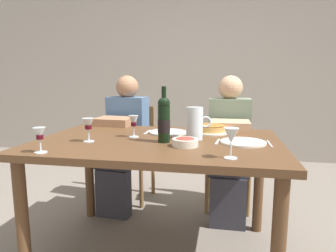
{
  "coord_description": "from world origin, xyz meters",
  "views": [
    {
      "loc": [
        0.4,
        -1.79,
        1.15
      ],
      "look_at": [
        0.07,
        -0.01,
        0.85
      ],
      "focal_mm": 32.12,
      "sensor_mm": 36.0,
      "label": 1
    }
  ],
  "objects_px": {
    "water_pitcher": "(195,125)",
    "dinner_plate_left_setting": "(168,132)",
    "diner_right": "(229,143)",
    "chair_left": "(133,146)",
    "dining_table": "(158,154)",
    "baked_tart": "(210,128)",
    "dinner_plate_right_setting": "(243,142)",
    "wine_bottle": "(164,119)",
    "wine_glass_left_diner": "(88,125)",
    "wine_glass_spare": "(134,122)",
    "wine_glass_centre": "(40,135)",
    "chair_right": "(228,150)",
    "diner_left": "(123,138)",
    "salad_bowl": "(185,142)",
    "wine_glass_right_diner": "(231,137)"
  },
  "relations": [
    {
      "from": "salad_bowl",
      "to": "wine_glass_left_diner",
      "type": "relative_size",
      "value": 1.03
    },
    {
      "from": "water_pitcher",
      "to": "wine_glass_spare",
      "type": "bearing_deg",
      "value": -179.4
    },
    {
      "from": "wine_glass_left_diner",
      "to": "wine_glass_spare",
      "type": "distance_m",
      "value": 0.29
    },
    {
      "from": "dining_table",
      "to": "baked_tart",
      "type": "distance_m",
      "value": 0.46
    },
    {
      "from": "wine_glass_centre",
      "to": "wine_glass_left_diner",
      "type": "bearing_deg",
      "value": 66.79
    },
    {
      "from": "baked_tart",
      "to": "wine_glass_spare",
      "type": "relative_size",
      "value": 1.96
    },
    {
      "from": "water_pitcher",
      "to": "baked_tart",
      "type": "height_order",
      "value": "water_pitcher"
    },
    {
      "from": "wine_bottle",
      "to": "wine_glass_spare",
      "type": "bearing_deg",
      "value": 152.78
    },
    {
      "from": "water_pitcher",
      "to": "diner_right",
      "type": "distance_m",
      "value": 0.68
    },
    {
      "from": "wine_glass_left_diner",
      "to": "dinner_plate_left_setting",
      "type": "bearing_deg",
      "value": 40.99
    },
    {
      "from": "wine_glass_right_diner",
      "to": "diner_left",
      "type": "height_order",
      "value": "diner_left"
    },
    {
      "from": "wine_glass_spare",
      "to": "dinner_plate_right_setting",
      "type": "distance_m",
      "value": 0.7
    },
    {
      "from": "wine_glass_spare",
      "to": "diner_right",
      "type": "distance_m",
      "value": 0.9
    },
    {
      "from": "chair_left",
      "to": "diner_right",
      "type": "height_order",
      "value": "diner_right"
    },
    {
      "from": "baked_tart",
      "to": "diner_left",
      "type": "bearing_deg",
      "value": 155.32
    },
    {
      "from": "baked_tart",
      "to": "diner_right",
      "type": "distance_m",
      "value": 0.41
    },
    {
      "from": "wine_glass_left_diner",
      "to": "wine_glass_spare",
      "type": "xyz_separation_m",
      "value": [
        0.23,
        0.19,
        -0.0
      ]
    },
    {
      "from": "salad_bowl",
      "to": "dinner_plate_left_setting",
      "type": "height_order",
      "value": "salad_bowl"
    },
    {
      "from": "water_pitcher",
      "to": "chair_right",
      "type": "relative_size",
      "value": 0.23
    },
    {
      "from": "salad_bowl",
      "to": "chair_left",
      "type": "distance_m",
      "value": 1.26
    },
    {
      "from": "water_pitcher",
      "to": "dinner_plate_left_setting",
      "type": "distance_m",
      "value": 0.28
    },
    {
      "from": "dinner_plate_left_setting",
      "to": "diner_right",
      "type": "distance_m",
      "value": 0.62
    },
    {
      "from": "water_pitcher",
      "to": "dinner_plate_left_setting",
      "type": "bearing_deg",
      "value": 139.36
    },
    {
      "from": "dining_table",
      "to": "dinner_plate_right_setting",
      "type": "distance_m",
      "value": 0.53
    },
    {
      "from": "wine_glass_spare",
      "to": "wine_glass_centre",
      "type": "bearing_deg",
      "value": -126.08
    },
    {
      "from": "diner_left",
      "to": "diner_right",
      "type": "xyz_separation_m",
      "value": [
        0.91,
        -0.01,
        0.0
      ]
    },
    {
      "from": "wine_glass_left_diner",
      "to": "chair_right",
      "type": "xyz_separation_m",
      "value": [
        0.85,
        1.03,
        -0.37
      ]
    },
    {
      "from": "wine_bottle",
      "to": "dinner_plate_right_setting",
      "type": "relative_size",
      "value": 1.25
    },
    {
      "from": "wine_glass_centre",
      "to": "chair_right",
      "type": "distance_m",
      "value": 1.68
    },
    {
      "from": "dinner_plate_right_setting",
      "to": "dinner_plate_left_setting",
      "type": "bearing_deg",
      "value": 155.14
    },
    {
      "from": "wine_bottle",
      "to": "wine_glass_spare",
      "type": "relative_size",
      "value": 2.35
    },
    {
      "from": "salad_bowl",
      "to": "diner_right",
      "type": "bearing_deg",
      "value": 72.09
    },
    {
      "from": "baked_tart",
      "to": "wine_glass_left_diner",
      "type": "height_order",
      "value": "wine_glass_left_diner"
    },
    {
      "from": "dining_table",
      "to": "wine_glass_centre",
      "type": "bearing_deg",
      "value": -140.91
    },
    {
      "from": "wine_glass_spare",
      "to": "chair_right",
      "type": "xyz_separation_m",
      "value": [
        0.62,
        0.84,
        -0.36
      ]
    },
    {
      "from": "dinner_plate_right_setting",
      "to": "chair_left",
      "type": "distance_m",
      "value": 1.35
    },
    {
      "from": "chair_right",
      "to": "diner_right",
      "type": "relative_size",
      "value": 0.75
    },
    {
      "from": "wine_bottle",
      "to": "wine_glass_left_diner",
      "type": "height_order",
      "value": "wine_bottle"
    },
    {
      "from": "wine_bottle",
      "to": "salad_bowl",
      "type": "bearing_deg",
      "value": -31.55
    },
    {
      "from": "wine_bottle",
      "to": "wine_glass_centre",
      "type": "xyz_separation_m",
      "value": [
        -0.58,
        -0.37,
        -0.04
      ]
    },
    {
      "from": "dining_table",
      "to": "water_pitcher",
      "type": "bearing_deg",
      "value": 15.54
    },
    {
      "from": "wine_bottle",
      "to": "dinner_plate_right_setting",
      "type": "height_order",
      "value": "wine_bottle"
    },
    {
      "from": "chair_right",
      "to": "wine_glass_right_diner",
      "type": "bearing_deg",
      "value": 89.37
    },
    {
      "from": "wine_glass_left_diner",
      "to": "diner_left",
      "type": "height_order",
      "value": "diner_left"
    },
    {
      "from": "wine_bottle",
      "to": "chair_left",
      "type": "bearing_deg",
      "value": 117.16
    },
    {
      "from": "diner_right",
      "to": "chair_left",
      "type": "bearing_deg",
      "value": -15.66
    },
    {
      "from": "water_pitcher",
      "to": "dinner_plate_left_setting",
      "type": "xyz_separation_m",
      "value": [
        -0.2,
        0.17,
        -0.08
      ]
    },
    {
      "from": "baked_tart",
      "to": "water_pitcher",
      "type": "bearing_deg",
      "value": -108.8
    },
    {
      "from": "dinner_plate_right_setting",
      "to": "diner_left",
      "type": "height_order",
      "value": "diner_left"
    },
    {
      "from": "dining_table",
      "to": "wine_glass_spare",
      "type": "relative_size",
      "value": 10.57
    }
  ]
}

